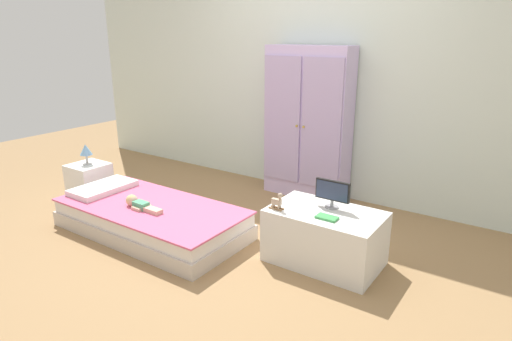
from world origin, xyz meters
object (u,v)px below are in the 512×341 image
Objects in this scene: tv_stand at (325,237)px; tv_monitor at (332,192)px; table_lamp at (86,151)px; rocking_horse_toy at (278,201)px; nightstand at (90,182)px; doll at (138,203)px; wardrobe at (308,124)px; bed at (152,219)px; book_green at (327,218)px.

tv_stand is 3.07× the size of tv_monitor.
rocking_horse_toy is at bearing 0.54° from table_lamp.
tv_stand is 6.18× the size of rocking_horse_toy.
tv_monitor is (0.00, 0.09, 0.33)m from tv_stand.
tv_monitor is (2.56, 0.27, 0.35)m from nightstand.
wardrobe is (0.71, 1.65, 0.48)m from doll.
wardrobe is 1.88× the size of tv_stand.
nightstand is at bearing -173.88° from tv_monitor.
tv_stand is (1.45, 0.37, 0.08)m from bed.
book_green is (2.62, 0.07, -0.10)m from table_lamp.
tv_stand reaches higher than doll.
bed is 4.43× the size of nightstand.
bed is 1.80m from wardrobe.
wardrobe reaches higher than book_green.
wardrobe is 10.20× the size of book_green.
rocking_horse_toy reaches higher than bed.
book_green is at bearing -61.76° from tv_stand.
table_lamp reaches higher than doll.
book_green reaches higher than bed.
wardrobe is (1.76, 1.37, 0.25)m from table_lamp.
rocking_horse_toy is 0.88× the size of book_green.
book_green is (1.51, 0.26, 0.30)m from bed.
nightstand is 0.24× the size of wardrobe.
doll is at bearing -116.40° from bed.
table_lamp is 1.39× the size of book_green.
bed is at bearing -113.03° from wardrobe.
wardrobe is at bearing 124.01° from tv_stand.
doll is at bearing -14.80° from table_lamp.
doll is at bearing -167.25° from book_green.
bed is 4.26× the size of doll.
doll is at bearing -165.81° from rocking_horse_toy.
wardrobe is (0.66, 1.55, 0.65)m from bed.
table_lamp is 0.79× the size of tv_monitor.
bed is at bearing 63.60° from doll.
book_green is at bearing -56.48° from wardrobe.
rocking_horse_toy is (2.25, 0.02, -0.05)m from table_lamp.
table_lamp is 2.24m from wardrobe.
tv_monitor is at bearing 20.23° from doll.
nightstand is 0.33m from table_lamp.
wardrobe is at bearing 66.97° from bed.
wardrobe reaches higher than nightstand.
rocking_horse_toy reaches higher than tv_stand.
wardrobe is (1.76, 1.37, 0.58)m from nightstand.
wardrobe is 1.46m from rocking_horse_toy.
table_lamp is 0.14× the size of wardrobe.
doll is 1.47× the size of tv_monitor.
book_green is at bearing 1.62° from table_lamp.
tv_monitor is at bearing 6.12° from table_lamp.
tv_stand is at bearing 4.20° from table_lamp.
tv_monitor is 0.41m from rocking_horse_toy.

